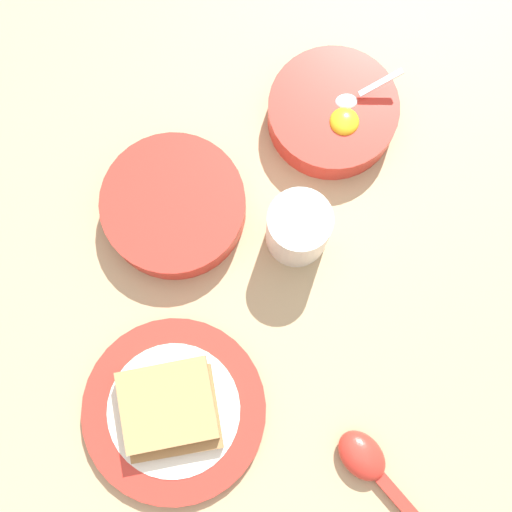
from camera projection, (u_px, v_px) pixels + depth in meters
The scene contains 7 objects.
ground_plane at pixel (231, 241), 0.83m from camera, with size 3.00×3.00×0.00m, color tan.
egg_bowl at pixel (333, 113), 0.84m from camera, with size 0.16×0.15×0.07m.
toast_plate at pixel (174, 410), 0.79m from camera, with size 0.20×0.20×0.01m.
toast_sandwich at pixel (169, 409), 0.77m from camera, with size 0.11×0.11×0.03m.
soup_spoon at pixel (368, 463), 0.77m from camera, with size 0.11×0.13×0.03m.
congee_bowl at pixel (174, 206), 0.82m from camera, with size 0.17×0.17×0.04m.
drinking_cup at pixel (298, 226), 0.79m from camera, with size 0.07×0.07×0.09m.
Camera 1 is at (0.02, -0.19, 0.81)m, focal length 50.00 mm.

